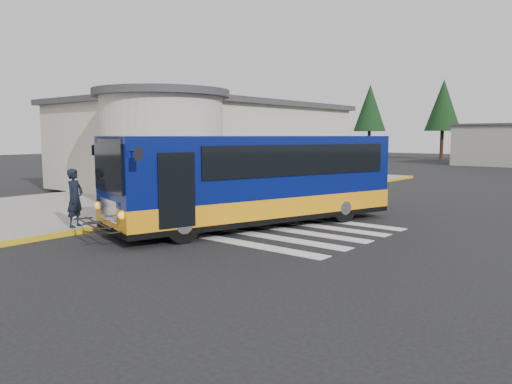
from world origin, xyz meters
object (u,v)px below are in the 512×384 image
Objects in this scene: transit_bus at (254,183)px; pedestrian_b at (141,189)px; bollard at (121,203)px; pedestrian_a at (75,198)px.

pedestrian_b is at bearing -142.48° from transit_bus.
pedestrian_b is 1.61m from bollard.
transit_bus is at bearing -64.02° from pedestrian_a.
pedestrian_a is 0.99× the size of pedestrian_b.
pedestrian_b is at bearing 117.28° from bollard.
pedestrian_b is at bearing -15.85° from pedestrian_a.
transit_bus is 8.70× the size of bollard.
transit_bus is at bearing 40.86° from bollard.
pedestrian_a is 2.94m from pedestrian_b.
transit_bus is 5.94× the size of pedestrian_a.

